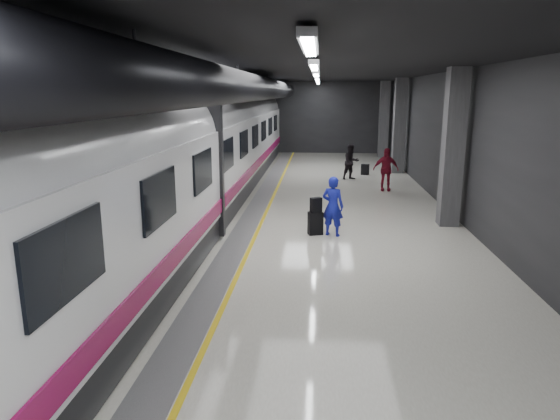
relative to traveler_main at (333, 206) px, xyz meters
name	(u,v)px	position (x,y,z in m)	size (l,w,h in m)	color
ground	(289,240)	(-1.13, -0.58, -0.82)	(40.00, 40.00, 0.00)	silver
platform_hall	(281,103)	(-1.42, 0.38, 2.72)	(10.02, 40.02, 4.51)	black
train	(165,161)	(-4.38, -0.58, 1.25)	(3.05, 38.00, 4.05)	black
traveler_main	(333,206)	(0.00, 0.00, 0.00)	(0.60, 0.39, 1.63)	#181FB6
suitcase_main	(315,223)	(-0.46, 0.06, -0.50)	(0.39, 0.24, 0.63)	black
shoulder_bag	(316,205)	(-0.45, 0.05, 0.02)	(0.30, 0.16, 0.41)	black
traveler_far_a	(351,162)	(1.04, 9.21, -0.03)	(0.77, 0.60, 1.58)	black
traveler_far_b	(386,169)	(2.24, 6.64, 0.03)	(1.00, 0.41, 1.70)	maroon
suitcase_far	(365,169)	(1.79, 10.57, -0.56)	(0.34, 0.22, 0.51)	black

